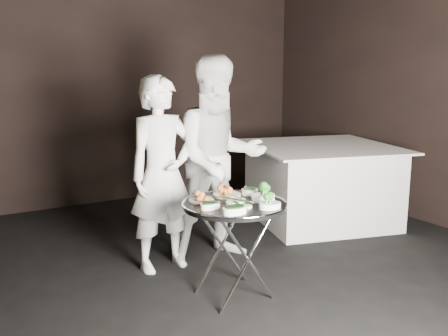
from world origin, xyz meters
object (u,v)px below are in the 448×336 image
waiter_left (162,174)px  dining_table (320,183)px  serving_tray (235,204)px  tray_stand (234,246)px  waiter_right (219,159)px

waiter_left → dining_table: size_ratio=1.09×
waiter_left → serving_tray: bearing=-79.7°
tray_stand → serving_tray: 0.32m
tray_stand → dining_table: dining_table is taller
waiter_left → tray_stand: bearing=-79.7°
tray_stand → waiter_right: bearing=67.6°
waiter_right → waiter_left: bearing=-174.9°
tray_stand → waiter_right: size_ratio=0.39×
tray_stand → waiter_right: 0.95m
waiter_right → serving_tray: bearing=-104.4°
serving_tray → dining_table: dining_table is taller
tray_stand → waiter_left: size_ratio=0.43×
waiter_right → dining_table: waiter_right is taller
tray_stand → waiter_right: waiter_right is taller
tray_stand → serving_tray: bearing=-90.0°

